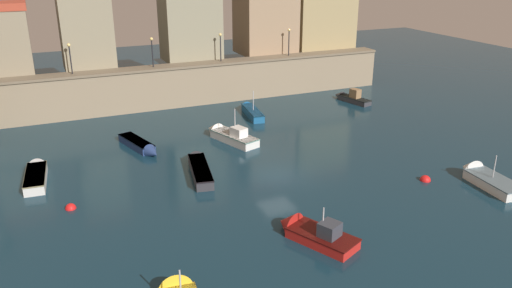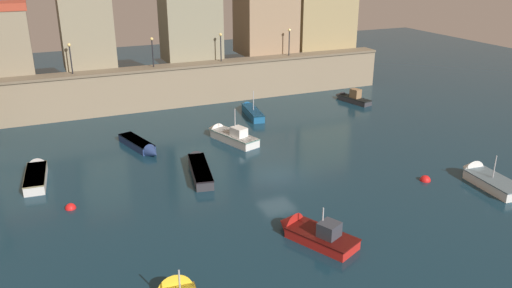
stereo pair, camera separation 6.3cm
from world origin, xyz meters
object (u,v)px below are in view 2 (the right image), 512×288
(moored_boat_1, at_px, (199,166))
(moored_boat_5, at_px, (351,98))
(quay_lamp_2, at_px, (221,42))
(moored_boat_8, at_px, (310,232))
(moored_boat_2, at_px, (484,178))
(moored_boat_3, at_px, (141,146))
(mooring_buoy_0, at_px, (425,181))
(moored_boat_0, at_px, (37,173))
(moored_boat_7, at_px, (228,135))
(quay_lamp_1, at_px, (152,47))
(mooring_buoy_1, at_px, (71,208))
(moored_boat_4, at_px, (251,111))
(quay_lamp_3, at_px, (289,37))
(quay_lamp_0, at_px, (70,53))

(moored_boat_1, bearing_deg, moored_boat_5, -50.89)
(quay_lamp_2, relative_size, moored_boat_8, 0.57)
(moored_boat_8, bearing_deg, moored_boat_2, -108.79)
(moored_boat_3, bearing_deg, mooring_buoy_0, 35.23)
(moored_boat_2, xyz_separation_m, mooring_buoy_0, (-3.65, 1.94, -0.38))
(moored_boat_5, bearing_deg, moored_boat_0, 90.42)
(moored_boat_7, relative_size, moored_boat_8, 1.19)
(quay_lamp_1, xyz_separation_m, mooring_buoy_1, (-10.33, -20.29, -6.46))
(moored_boat_7, bearing_deg, moored_boat_5, -88.65)
(moored_boat_0, distance_m, moored_boat_5, 33.54)
(moored_boat_1, xyz_separation_m, moored_boat_4, (9.21, 11.69, 0.01))
(quay_lamp_3, bearing_deg, moored_boat_3, -149.42)
(moored_boat_8, xyz_separation_m, mooring_buoy_0, (11.57, 3.63, -0.42))
(mooring_buoy_1, bearing_deg, quay_lamp_2, 48.82)
(moored_boat_2, height_order, moored_boat_8, moored_boat_2)
(quay_lamp_3, height_order, mooring_buoy_0, quay_lamp_3)
(moored_boat_1, relative_size, mooring_buoy_0, 8.94)
(mooring_buoy_1, bearing_deg, moored_boat_5, 24.74)
(quay_lamp_3, xyz_separation_m, moored_boat_7, (-12.10, -12.26, -5.99))
(quay_lamp_1, height_order, moored_boat_8, quay_lamp_1)
(quay_lamp_3, distance_m, moored_boat_3, 23.63)
(moored_boat_3, bearing_deg, moored_boat_4, 98.35)
(moored_boat_8, relative_size, mooring_buoy_0, 6.85)
(moored_boat_4, xyz_separation_m, moored_boat_8, (-6.19, -23.49, 0.01))
(moored_boat_1, distance_m, moored_boat_7, 7.15)
(quay_lamp_2, bearing_deg, mooring_buoy_1, -131.18)
(moored_boat_3, relative_size, moored_boat_7, 0.94)
(quay_lamp_0, relative_size, moored_boat_3, 0.50)
(quay_lamp_0, xyz_separation_m, quay_lamp_1, (7.97, 0.00, 0.04))
(moored_boat_7, height_order, mooring_buoy_1, moored_boat_7)
(moored_boat_1, distance_m, mooring_buoy_1, 9.76)
(moored_boat_0, xyz_separation_m, mooring_buoy_1, (1.85, -5.97, -0.39))
(moored_boat_7, bearing_deg, quay_lamp_2, -36.06)
(quay_lamp_1, distance_m, moored_boat_8, 30.33)
(moored_boat_1, height_order, moored_boat_3, moored_boat_1)
(quay_lamp_2, bearing_deg, moored_boat_2, -70.44)
(mooring_buoy_0, bearing_deg, moored_boat_8, -162.59)
(quay_lamp_0, relative_size, moored_boat_5, 0.59)
(quay_lamp_0, distance_m, moored_boat_7, 17.87)
(moored_boat_5, distance_m, mooring_buoy_1, 33.78)
(mooring_buoy_1, bearing_deg, quay_lamp_1, 63.01)
(moored_boat_5, bearing_deg, quay_lamp_2, 50.89)
(quay_lamp_0, height_order, mooring_buoy_0, quay_lamp_0)
(quay_lamp_3, xyz_separation_m, mooring_buoy_0, (-1.98, -26.02, -6.46))
(moored_boat_7, xyz_separation_m, mooring_buoy_0, (10.12, -13.76, -0.47))
(quay_lamp_1, xyz_separation_m, quay_lamp_2, (7.42, 0.00, -0.01))
(moored_boat_0, bearing_deg, moored_boat_2, -110.33)
(quay_lamp_2, relative_size, moored_boat_3, 0.51)
(moored_boat_1, bearing_deg, quay_lamp_0, 31.91)
(quay_lamp_2, height_order, mooring_buoy_1, quay_lamp_2)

